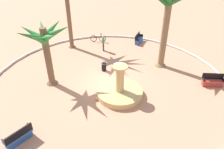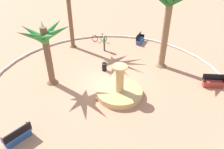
{
  "view_description": "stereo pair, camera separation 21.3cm",
  "coord_description": "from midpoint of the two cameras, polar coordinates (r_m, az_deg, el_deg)",
  "views": [
    {
      "loc": [
        -4.97,
        13.29,
        9.65
      ],
      "look_at": [
        -0.4,
        0.43,
        1.0
      ],
      "focal_mm": 34.37,
      "sensor_mm": 36.0,
      "label": 1
    },
    {
      "loc": [
        -5.17,
        13.22,
        9.65
      ],
      "look_at": [
        -0.4,
        0.43,
        1.0
      ],
      "focal_mm": 34.37,
      "sensor_mm": 36.0,
      "label": 2
    }
  ],
  "objects": [
    {
      "name": "palm_tree_mid_plaza",
      "position": [
        17.92,
        14.28,
        16.14
      ],
      "size": [
        4.25,
        4.27,
        6.69
      ],
      "color": "brown",
      "rests_on": "ground"
    },
    {
      "name": "palm_tree_near_fountain",
      "position": [
        16.0,
        -17.79,
        8.19
      ],
      "size": [
        3.67,
        3.81,
        4.83
      ],
      "color": "brown",
      "rests_on": "ground"
    },
    {
      "name": "ground_plane",
      "position": [
        17.16,
        -1.14,
        -1.86
      ],
      "size": [
        80.0,
        80.0,
        0.0
      ],
      "primitive_type": "plane",
      "color": "tan"
    },
    {
      "name": "fountain",
      "position": [
        15.51,
        1.64,
        -4.54
      ],
      "size": [
        3.32,
        3.32,
        2.47
      ],
      "color": "tan",
      "rests_on": "ground"
    },
    {
      "name": "person_cyclist_helmet",
      "position": [
        21.64,
        -2.63,
        8.61
      ],
      "size": [
        0.34,
        0.47,
        1.69
      ],
      "color": "#33333D",
      "rests_on": "ground"
    },
    {
      "name": "trash_bin",
      "position": [
        18.41,
        -2.5,
        2.1
      ],
      "size": [
        0.46,
        0.46,
        0.73
      ],
      "color": "black",
      "rests_on": "ground"
    },
    {
      "name": "plaza_curb",
      "position": [
        17.11,
        -1.15,
        -1.59
      ],
      "size": [
        18.79,
        18.79,
        0.2
      ],
      "primitive_type": "torus",
      "color": "silver",
      "rests_on": "ground"
    },
    {
      "name": "bench_north",
      "position": [
        18.18,
        24.84,
        -1.78
      ],
      "size": [
        1.68,
        0.9,
        1.0
      ],
      "color": "#B73D33",
      "rests_on": "ground"
    },
    {
      "name": "bench_east",
      "position": [
        13.46,
        -24.0,
        -15.03
      ],
      "size": [
        1.02,
        1.67,
        1.0
      ],
      "color": "#335BA8",
      "rests_on": "ground"
    },
    {
      "name": "bicycle_red_frame",
      "position": [
        23.97,
        -3.97,
        9.53
      ],
      "size": [
        1.68,
        0.56,
        0.94
      ],
      "color": "black",
      "rests_on": "ground"
    },
    {
      "name": "bench_west",
      "position": [
        23.88,
        6.86,
        9.19
      ],
      "size": [
        0.59,
        1.63,
        1.0
      ],
      "color": "#335BA8",
      "rests_on": "ground"
    }
  ]
}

